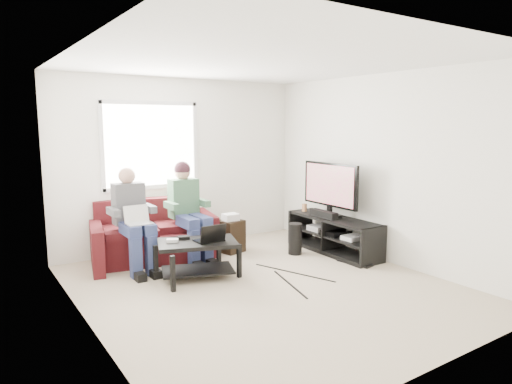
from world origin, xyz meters
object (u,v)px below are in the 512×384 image
Objects in this scene: tv_stand at (334,237)px; coffee_table at (197,251)px; end_table at (231,235)px; subwoofer at (295,239)px; sofa at (154,237)px; tv at (330,186)px.

coffee_table is at bearing 177.78° from tv_stand.
subwoofer is at bearing -40.91° from end_table.
tv is (2.35, -1.09, 0.68)m from sofa.
sofa is at bearing 97.02° from coffee_table.
tv reaches higher than coffee_table.
coffee_table is 1.70m from subwoofer.
coffee_table is (0.14, -1.10, 0.04)m from sofa.
coffee_table is at bearing -179.64° from tv.
coffee_table is 1.24m from end_table.
subwoofer is (-0.54, 0.25, -0.01)m from tv_stand.
tv is (2.22, 0.01, 0.64)m from coffee_table.
tv_stand reaches higher than coffee_table.
tv_stand is 0.76m from tv.
subwoofer is 0.97m from end_table.
end_table reaches higher than tv_stand.
tv is (-0.00, 0.10, 0.75)m from tv_stand.
subwoofer is (1.68, 0.16, -0.12)m from coffee_table.
coffee_table is 1.88× the size of end_table.
sofa reaches higher than subwoofer.
end_table is (-1.27, 0.88, 0.02)m from tv_stand.
sofa reaches higher than end_table.
tv_stand is 0.59m from subwoofer.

